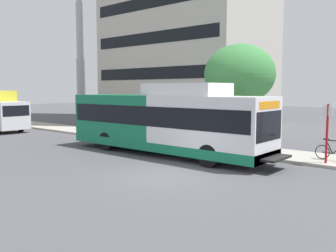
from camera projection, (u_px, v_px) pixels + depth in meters
name	position (u px, v px, depth m)	size (l,w,h in m)	color
ground_plane	(51.00, 153.00, 19.13)	(120.00, 120.00, 0.00)	#4C4C51
sidewalk_curb	(166.00, 141.00, 23.14)	(3.00, 56.00, 0.14)	#A8A399
transit_bus	(165.00, 122.00, 18.60)	(2.58, 12.25, 3.65)	white
bus_stop_sign_pole	(327.00, 129.00, 15.69)	(0.10, 0.36, 2.60)	red
bicycle_parked	(335.00, 151.00, 16.37)	(0.52, 1.76, 1.02)	black
street_tree_near_stop	(240.00, 74.00, 20.31)	(3.96, 3.96, 5.75)	#4C3823
lattice_comm_tower	(80.00, 34.00, 47.17)	(1.10, 1.10, 31.64)	#B7B7BC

